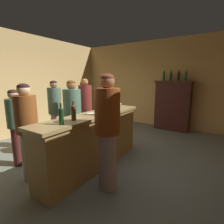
{
  "coord_description": "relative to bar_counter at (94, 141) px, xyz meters",
  "views": [
    {
      "loc": [
        2.4,
        -2.57,
        1.66
      ],
      "look_at": [
        0.74,
        -0.05,
        1.08
      ],
      "focal_mm": 27.62,
      "sensor_mm": 36.0,
      "label": 1
    }
  ],
  "objects": [
    {
      "name": "wall_left",
      "position": [
        -3.13,
        0.19,
        0.97
      ],
      "size": [
        0.12,
        7.0,
        2.99
      ],
      "primitive_type": "cube",
      "color": "tan",
      "rests_on": "ground"
    },
    {
      "name": "display_bottle_midleft",
      "position": [
        0.45,
        3.37,
        1.24
      ],
      "size": [
        0.08,
        0.08,
        0.34
      ],
      "color": "#203E17",
      "rests_on": "display_cabinet"
    },
    {
      "name": "display_bottle_left",
      "position": [
        0.23,
        3.37,
        1.25
      ],
      "size": [
        0.08,
        0.08,
        0.33
      ],
      "color": "#234D30",
      "rests_on": "display_cabinet"
    },
    {
      "name": "patron_in_grey",
      "position": [
        -0.78,
        0.23,
        0.38
      ],
      "size": [
        0.38,
        0.38,
        1.64
      ],
      "rotation": [
        0.0,
        0.0,
        -0.3
      ],
      "color": "#272C47",
      "rests_on": "ground"
    },
    {
      "name": "patron_in_navy",
      "position": [
        -1.37,
        0.24,
        0.38
      ],
      "size": [
        0.31,
        0.31,
        1.63
      ],
      "rotation": [
        0.0,
        0.0,
        -0.38
      ],
      "color": "#AFA391",
      "rests_on": "ground"
    },
    {
      "name": "patron_redhead",
      "position": [
        -1.08,
        0.99,
        0.39
      ],
      "size": [
        0.35,
        0.35,
        1.67
      ],
      "rotation": [
        0.0,
        0.0,
        -0.45
      ],
      "color": "brown",
      "rests_on": "ground"
    },
    {
      "name": "display_bottle_center",
      "position": [
        0.69,
        3.37,
        1.24
      ],
      "size": [
        0.07,
        0.07,
        0.33
      ],
      "color": "black",
      "rests_on": "display_cabinet"
    },
    {
      "name": "bartender",
      "position": [
        0.59,
        -0.4,
        0.43
      ],
      "size": [
        0.37,
        0.37,
        1.73
      ],
      "rotation": [
        0.0,
        0.0,
        3.25
      ],
      "color": "#9D8A93",
      "rests_on": "ground"
    },
    {
      "name": "display_bottle_midright",
      "position": [
        0.91,
        3.37,
        1.24
      ],
      "size": [
        0.07,
        0.07,
        0.34
      ],
      "color": "#264C2E",
      "rests_on": "display_cabinet"
    },
    {
      "name": "flower_arrangement",
      "position": [
        0.02,
        0.5,
        0.7
      ],
      "size": [
        0.16,
        0.17,
        0.42
      ],
      "color": "#3E556A",
      "rests_on": "bar_counter"
    },
    {
      "name": "display_cabinet",
      "position": [
        0.57,
        3.37,
        0.32
      ],
      "size": [
        1.16,
        0.46,
        1.61
      ],
      "color": "#381A16",
      "rests_on": "ground"
    },
    {
      "name": "wine_glass_mid",
      "position": [
        0.07,
        0.81,
        0.6
      ],
      "size": [
        0.07,
        0.07,
        0.13
      ],
      "color": "white",
      "rests_on": "bar_counter"
    },
    {
      "name": "cheese_plate",
      "position": [
        -0.03,
        -0.02,
        0.52
      ],
      "size": [
        0.17,
        0.17,
        0.01
      ],
      "primitive_type": "cylinder",
      "color": "white",
      "rests_on": "bar_counter"
    },
    {
      "name": "wine_bottle_merlot",
      "position": [
        0.06,
        -0.54,
        0.65
      ],
      "size": [
        0.07,
        0.07,
        0.31
      ],
      "color": "#472F19",
      "rests_on": "bar_counter"
    },
    {
      "name": "wall_back",
      "position": [
        -0.42,
        3.69,
        0.97
      ],
      "size": [
        5.42,
        0.12,
        2.99
      ],
      "primitive_type": "cube",
      "color": "tan",
      "rests_on": "ground"
    },
    {
      "name": "patron_by_cabinet",
      "position": [
        -1.28,
        -0.74,
        0.3
      ],
      "size": [
        0.3,
        0.3,
        1.47
      ],
      "rotation": [
        0.0,
        0.0,
        0.47
      ],
      "color": "maroon",
      "rests_on": "ground"
    },
    {
      "name": "wine_bottle_malbec",
      "position": [
        0.13,
        -0.02,
        0.66
      ],
      "size": [
        0.08,
        0.08,
        0.32
      ],
      "color": "#25502C",
      "rests_on": "bar_counter"
    },
    {
      "name": "wine_bottle_pinot",
      "position": [
        0.1,
        -0.81,
        0.65
      ],
      "size": [
        0.07,
        0.07,
        0.32
      ],
      "color": "#14331A",
      "rests_on": "bar_counter"
    },
    {
      "name": "patron_tall",
      "position": [
        -0.63,
        -0.9,
        0.36
      ],
      "size": [
        0.34,
        0.34,
        1.59
      ],
      "rotation": [
        0.0,
        0.0,
        1.22
      ],
      "color": "#B6AD96",
      "rests_on": "ground"
    },
    {
      "name": "bar_counter",
      "position": [
        0.0,
        0.0,
        0.0
      ],
      "size": [
        0.52,
        2.48,
        1.03
      ],
      "color": "#9F7741",
      "rests_on": "ground"
    },
    {
      "name": "floor",
      "position": [
        -0.42,
        0.19,
        -0.52
      ],
      "size": [
        8.94,
        8.94,
        0.0
      ],
      "primitive_type": "plane",
      "color": "slate",
      "rests_on": "ground"
    },
    {
      "name": "wine_glass_rear",
      "position": [
        0.13,
        0.31,
        0.61
      ],
      "size": [
        0.07,
        0.07,
        0.14
      ],
      "color": "white",
      "rests_on": "bar_counter"
    },
    {
      "name": "wine_glass_front",
      "position": [
        -0.09,
        0.97,
        0.63
      ],
      "size": [
        0.08,
        0.08,
        0.16
      ],
      "color": "white",
      "rests_on": "bar_counter"
    }
  ]
}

